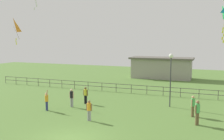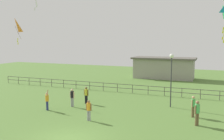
{
  "view_description": "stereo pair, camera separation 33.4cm",
  "coord_description": "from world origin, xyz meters",
  "px_view_note": "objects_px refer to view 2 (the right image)",
  "views": [
    {
      "loc": [
        7.37,
        -12.2,
        5.84
      ],
      "look_at": [
        0.39,
        6.01,
        3.49
      ],
      "focal_mm": 40.62,
      "sensor_mm": 36.0,
      "label": 1
    },
    {
      "loc": [
        7.68,
        -12.07,
        5.84
      ],
      "look_at": [
        0.39,
        6.01,
        3.49
      ],
      "focal_mm": 40.62,
      "sensor_mm": 36.0,
      "label": 2
    }
  ],
  "objects_px": {
    "person_1": "(72,96)",
    "person_5": "(86,94)",
    "kite_2": "(222,14)",
    "person_3": "(89,109)",
    "person_4": "(193,105)",
    "lamppost": "(171,69)",
    "kite_0": "(15,26)",
    "person_2": "(197,111)",
    "person_0": "(47,100)"
  },
  "relations": [
    {
      "from": "person_3",
      "to": "kite_0",
      "type": "relative_size",
      "value": 0.59
    },
    {
      "from": "person_0",
      "to": "person_2",
      "type": "distance_m",
      "value": 11.79
    },
    {
      "from": "person_1",
      "to": "person_4",
      "type": "height_order",
      "value": "person_4"
    },
    {
      "from": "lamppost",
      "to": "kite_0",
      "type": "xyz_separation_m",
      "value": [
        -14.92,
        -2.07,
        3.81
      ]
    },
    {
      "from": "person_1",
      "to": "person_2",
      "type": "bearing_deg",
      "value": -5.54
    },
    {
      "from": "person_2",
      "to": "person_4",
      "type": "height_order",
      "value": "person_2"
    },
    {
      "from": "person_4",
      "to": "person_5",
      "type": "height_order",
      "value": "person_4"
    },
    {
      "from": "person_5",
      "to": "kite_0",
      "type": "height_order",
      "value": "kite_0"
    },
    {
      "from": "person_3",
      "to": "person_5",
      "type": "xyz_separation_m",
      "value": [
        -2.45,
        4.27,
        0.02
      ]
    },
    {
      "from": "lamppost",
      "to": "person_0",
      "type": "relative_size",
      "value": 2.63
    },
    {
      "from": "person_0",
      "to": "person_3",
      "type": "height_order",
      "value": "person_0"
    },
    {
      "from": "person_2",
      "to": "person_3",
      "type": "height_order",
      "value": "person_2"
    },
    {
      "from": "person_4",
      "to": "person_1",
      "type": "bearing_deg",
      "value": -174.96
    },
    {
      "from": "kite_2",
      "to": "person_2",
      "type": "bearing_deg",
      "value": -134.77
    },
    {
      "from": "lamppost",
      "to": "kite_2",
      "type": "xyz_separation_m",
      "value": [
        3.71,
        -2.84,
        4.2
      ]
    },
    {
      "from": "person_0",
      "to": "person_4",
      "type": "height_order",
      "value": "person_0"
    },
    {
      "from": "person_1",
      "to": "person_2",
      "type": "relative_size",
      "value": 0.93
    },
    {
      "from": "person_2",
      "to": "kite_0",
      "type": "height_order",
      "value": "kite_0"
    },
    {
      "from": "person_1",
      "to": "person_5",
      "type": "distance_m",
      "value": 1.56
    },
    {
      "from": "person_0",
      "to": "person_2",
      "type": "relative_size",
      "value": 1.02
    },
    {
      "from": "lamppost",
      "to": "person_2",
      "type": "distance_m",
      "value": 5.35
    },
    {
      "from": "lamppost",
      "to": "kite_0",
      "type": "height_order",
      "value": "kite_0"
    },
    {
      "from": "lamppost",
      "to": "person_1",
      "type": "bearing_deg",
      "value": -158.56
    },
    {
      "from": "person_1",
      "to": "kite_2",
      "type": "xyz_separation_m",
      "value": [
        11.66,
        0.28,
        6.63
      ]
    },
    {
      "from": "person_0",
      "to": "person_1",
      "type": "bearing_deg",
      "value": 50.67
    },
    {
      "from": "person_4",
      "to": "kite_2",
      "type": "distance_m",
      "value": 6.86
    },
    {
      "from": "lamppost",
      "to": "person_4",
      "type": "bearing_deg",
      "value": -47.87
    },
    {
      "from": "person_1",
      "to": "kite_2",
      "type": "distance_m",
      "value": 13.42
    },
    {
      "from": "person_2",
      "to": "lamppost",
      "type": "bearing_deg",
      "value": 120.52
    },
    {
      "from": "person_2",
      "to": "person_0",
      "type": "bearing_deg",
      "value": -176.68
    },
    {
      "from": "kite_2",
      "to": "person_0",
      "type": "bearing_deg",
      "value": -171.42
    },
    {
      "from": "person_3",
      "to": "person_4",
      "type": "relative_size",
      "value": 0.93
    },
    {
      "from": "person_2",
      "to": "person_4",
      "type": "bearing_deg",
      "value": 102.15
    },
    {
      "from": "person_1",
      "to": "person_4",
      "type": "relative_size",
      "value": 0.99
    },
    {
      "from": "lamppost",
      "to": "person_4",
      "type": "height_order",
      "value": "lamppost"
    },
    {
      "from": "person_3",
      "to": "person_4",
      "type": "xyz_separation_m",
      "value": [
        6.92,
        3.71,
        0.06
      ]
    },
    {
      "from": "person_3",
      "to": "person_5",
      "type": "distance_m",
      "value": 4.92
    },
    {
      "from": "person_5",
      "to": "person_1",
      "type": "bearing_deg",
      "value": -113.1
    },
    {
      "from": "person_3",
      "to": "kite_2",
      "type": "distance_m",
      "value": 11.33
    },
    {
      "from": "lamppost",
      "to": "kite_0",
      "type": "bearing_deg",
      "value": -172.11
    },
    {
      "from": "lamppost",
      "to": "person_3",
      "type": "bearing_deg",
      "value": -129.39
    },
    {
      "from": "person_0",
      "to": "person_1",
      "type": "relative_size",
      "value": 1.1
    },
    {
      "from": "person_0",
      "to": "person_3",
      "type": "relative_size",
      "value": 1.17
    },
    {
      "from": "person_2",
      "to": "kite_0",
      "type": "xyz_separation_m",
      "value": [
        -17.35,
        2.06,
        6.17
      ]
    },
    {
      "from": "person_0",
      "to": "kite_2",
      "type": "height_order",
      "value": "kite_2"
    },
    {
      "from": "lamppost",
      "to": "person_1",
      "type": "height_order",
      "value": "lamppost"
    },
    {
      "from": "person_0",
      "to": "kite_2",
      "type": "relative_size",
      "value": 0.7
    },
    {
      "from": "person_2",
      "to": "person_5",
      "type": "distance_m",
      "value": 10.08
    },
    {
      "from": "person_0",
      "to": "person_1",
      "type": "distance_m",
      "value": 2.18
    },
    {
      "from": "person_3",
      "to": "kite_0",
      "type": "distance_m",
      "value": 12.46
    }
  ]
}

